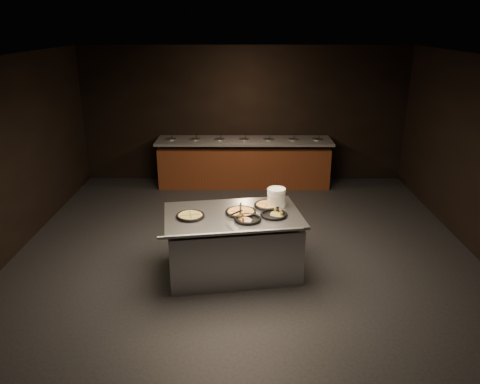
{
  "coord_description": "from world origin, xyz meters",
  "views": [
    {
      "loc": [
        -0.04,
        -6.07,
        3.35
      ],
      "look_at": [
        -0.07,
        0.3,
        1.02
      ],
      "focal_mm": 35.0,
      "sensor_mm": 36.0,
      "label": 1
    }
  ],
  "objects_px": {
    "pan_veggie_whole": "(190,216)",
    "pan_cheese_whole": "(241,212)",
    "serving_counter": "(233,244)",
    "plate_stack": "(276,197)"
  },
  "relations": [
    {
      "from": "serving_counter",
      "to": "pan_cheese_whole",
      "type": "bearing_deg",
      "value": 7.44
    },
    {
      "from": "plate_stack",
      "to": "pan_veggie_whole",
      "type": "xyz_separation_m",
      "value": [
        -1.18,
        -0.42,
        -0.11
      ]
    },
    {
      "from": "plate_stack",
      "to": "serving_counter",
      "type": "bearing_deg",
      "value": -152.97
    },
    {
      "from": "pan_veggie_whole",
      "to": "plate_stack",
      "type": "bearing_deg",
      "value": 19.53
    },
    {
      "from": "pan_cheese_whole",
      "to": "pan_veggie_whole",
      "type": "bearing_deg",
      "value": -168.5
    },
    {
      "from": "serving_counter",
      "to": "pan_veggie_whole",
      "type": "height_order",
      "value": "pan_veggie_whole"
    },
    {
      "from": "pan_cheese_whole",
      "to": "plate_stack",
      "type": "bearing_deg",
      "value": 29.15
    },
    {
      "from": "serving_counter",
      "to": "plate_stack",
      "type": "distance_m",
      "value": 0.9
    },
    {
      "from": "pan_veggie_whole",
      "to": "pan_cheese_whole",
      "type": "xyz_separation_m",
      "value": [
        0.68,
        0.14,
        0.0
      ]
    },
    {
      "from": "serving_counter",
      "to": "pan_cheese_whole",
      "type": "height_order",
      "value": "pan_cheese_whole"
    }
  ]
}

